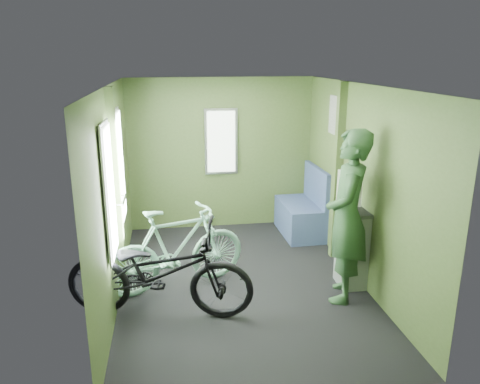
# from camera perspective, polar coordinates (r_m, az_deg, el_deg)

# --- Properties ---
(room) EXTENTS (4.00, 4.02, 2.31)m
(room) POSITION_cam_1_polar(r_m,az_deg,el_deg) (5.20, -0.30, 3.35)
(room) COLOR black
(room) RESTS_ON ground
(bicycle_black) EXTENTS (2.04, 1.15, 1.06)m
(bicycle_black) POSITION_cam_1_polar(r_m,az_deg,el_deg) (5.09, -9.57, -14.67)
(bicycle_black) COLOR black
(bicycle_black) RESTS_ON ground
(bicycle_mint) EXTENTS (1.76, 1.05, 1.04)m
(bicycle_mint) POSITION_cam_1_polar(r_m,az_deg,el_deg) (5.59, -7.61, -11.58)
(bicycle_mint) COLOR #7CBA9E
(bicycle_mint) RESTS_ON ground
(passenger) EXTENTS (0.69, 0.81, 1.89)m
(passenger) POSITION_cam_1_polar(r_m,az_deg,el_deg) (5.13, 12.94, -2.95)
(passenger) COLOR #284929
(passenger) RESTS_ON ground
(waste_box) EXTENTS (0.27, 0.38, 0.92)m
(waste_box) POSITION_cam_1_polar(r_m,az_deg,el_deg) (5.59, 13.48, -6.67)
(waste_box) COLOR gray
(waste_box) RESTS_ON ground
(bench_seat) EXTENTS (0.57, 0.99, 1.03)m
(bench_seat) POSITION_cam_1_polar(r_m,az_deg,el_deg) (7.09, 7.54, -2.75)
(bench_seat) COLOR navy
(bench_seat) RESTS_ON ground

